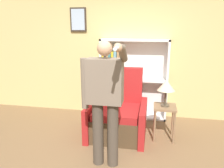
{
  "coord_description": "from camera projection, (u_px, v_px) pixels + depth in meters",
  "views": [
    {
      "loc": [
        0.63,
        -2.56,
        1.87
      ],
      "look_at": [
        0.05,
        0.52,
        1.06
      ],
      "focal_mm": 35.0,
      "sensor_mm": 36.0,
      "label": 1
    }
  ],
  "objects": [
    {
      "name": "ground_plane",
      "position": [
        102.0,
        167.0,
        3.02
      ],
      "size": [
        14.0,
        14.0,
        0.0
      ],
      "primitive_type": "plane",
      "color": "brown"
    },
    {
      "name": "wall_back",
      "position": [
        123.0,
        50.0,
        4.6
      ],
      "size": [
        8.0,
        0.11,
        2.8
      ],
      "color": "tan",
      "rests_on": "ground_plane"
    },
    {
      "name": "bookcase",
      "position": [
        125.0,
        80.0,
        4.58
      ],
      "size": [
        1.39,
        0.28,
        1.65
      ],
      "color": "white",
      "rests_on": "ground_plane"
    },
    {
      "name": "armchair",
      "position": [
        118.0,
        115.0,
        3.9
      ],
      "size": [
        1.0,
        0.93,
        1.16
      ],
      "color": "#4C3823",
      "rests_on": "ground_plane"
    },
    {
      "name": "person_standing",
      "position": [
        105.0,
        97.0,
        2.84
      ],
      "size": [
        0.61,
        0.78,
        1.72
      ],
      "color": "#473D33",
      "rests_on": "ground_plane"
    },
    {
      "name": "side_table",
      "position": [
        165.0,
        113.0,
        3.7
      ],
      "size": [
        0.37,
        0.37,
        0.59
      ],
      "color": "#846647",
      "rests_on": "ground_plane"
    },
    {
      "name": "table_lamp",
      "position": [
        166.0,
        86.0,
        3.58
      ],
      "size": [
        0.29,
        0.29,
        0.45
      ],
      "color": "#4C4233",
      "rests_on": "side_table"
    }
  ]
}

